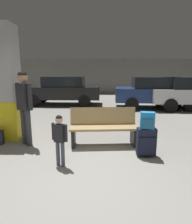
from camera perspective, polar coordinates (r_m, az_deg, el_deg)
The scene contains 11 objects.
ground_plane at distance 7.10m, azimuth -1.50°, elevation -2.68°, with size 18.00×18.00×0.10m, color gray.
garage_back_wall at distance 15.74m, azimuth -0.25°, elevation 10.57°, with size 18.00×0.12×2.80m, color slate.
structural_pillar at distance 5.37m, azimuth -25.20°, elevation 7.53°, with size 0.57×0.57×2.88m.
bench at distance 4.58m, azimuth 2.28°, elevation -4.45°, with size 1.63×0.62×0.89m.
suitcase at distance 4.09m, azimuth 14.84°, elevation -8.62°, with size 0.38×0.23×0.60m.
backpack_bright at distance 3.96m, azimuth 15.17°, elevation -2.50°, with size 0.30×0.23×0.34m.
child at distance 3.54m, azimuth -10.87°, elevation -6.85°, with size 0.31×0.24×0.98m.
adult at distance 4.72m, azimuth -20.75°, elevation 3.26°, with size 0.49×0.41×1.75m.
parked_car_side at distance 10.13m, azimuth 26.75°, elevation 5.32°, with size 4.11×1.82×1.51m.
parked_car_near at distance 9.77m, azimuth 17.79°, elevation 5.82°, with size 4.21×2.02×1.51m.
parked_car_far at distance 10.52m, azimuth -10.03°, elevation 6.58°, with size 4.13×1.86×1.51m.
Camera 1 is at (0.28, -2.87, 1.72)m, focal length 30.47 mm.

